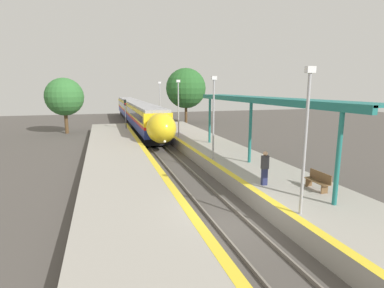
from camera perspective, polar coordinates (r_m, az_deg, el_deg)
ground_plane at (r=13.22m, az=7.93°, el=-15.41°), size 120.00×120.00×0.00m
rail_left at (r=12.93m, az=4.92°, el=-15.60°), size 0.08×90.00×0.15m
rail_right at (r=13.48m, az=10.81°, el=-14.61°), size 0.08×90.00×0.15m
train at (r=46.65m, az=-10.57°, el=6.01°), size 2.79×43.34×3.75m
platform_right at (r=15.09m, az=22.38°, el=-10.94°), size 4.71×64.00×0.89m
platform_left at (r=12.05m, az=-10.47°, el=-15.88°), size 4.68×64.00×0.89m
platform_bench at (r=15.92m, az=22.89°, el=-6.40°), size 0.44×1.50×0.89m
person_waiting at (r=15.69m, az=13.69°, el=-4.36°), size 0.36×0.23×1.77m
railway_signal at (r=37.33m, az=-12.55°, el=5.64°), size 0.28×0.28×4.39m
lamppost_near at (r=12.04m, az=20.86°, el=1.95°), size 0.36×0.20×5.68m
lamppost_mid at (r=20.56m, az=4.12°, el=5.95°), size 0.36×0.20×5.68m
lamppost_far at (r=29.82m, az=-2.61°, el=7.42°), size 0.36×0.20×5.68m
lamppost_farthest at (r=39.31m, az=-6.14°, el=8.15°), size 0.36×0.20×5.68m
station_canopy at (r=20.15m, az=12.69°, el=7.90°), size 2.02×18.47×4.31m
background_tree_left at (r=41.45m, az=-23.14°, el=8.25°), size 4.74×4.74×7.04m
background_tree_right at (r=49.67m, az=-1.17°, el=10.56°), size 6.50×6.50×8.95m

